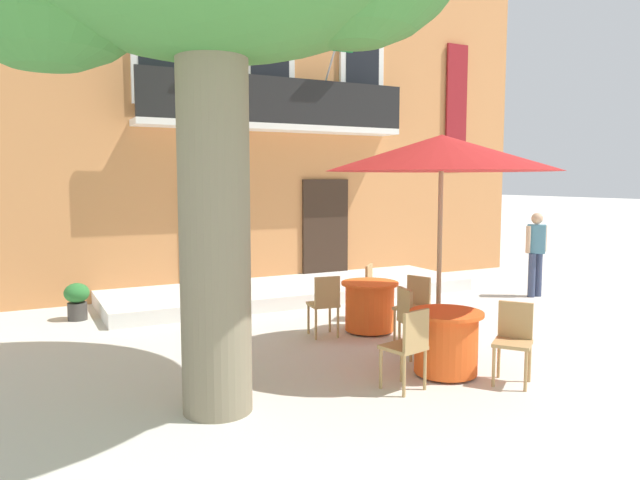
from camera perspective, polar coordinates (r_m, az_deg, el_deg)
ground_plane at (r=8.67m, az=11.03°, el=-9.63°), size 120.00×120.00×0.00m
building_facade at (r=14.42m, az=-7.98°, el=11.56°), size 13.00×5.09×7.50m
entrance_step_platform at (r=11.68m, az=-2.70°, el=-4.88°), size 7.16×2.20×0.25m
cafe_table_near_tree at (r=7.22m, az=12.01°, el=-9.59°), size 0.86×0.86×0.76m
cafe_chair_near_tree_0 at (r=7.13m, az=18.11°, el=-8.82°), size 0.56×0.56×0.91m
cafe_chair_near_tree_1 at (r=7.80m, az=8.82°, el=-7.34°), size 0.46×0.46×0.91m
cafe_chair_near_tree_2 at (r=6.58m, az=8.50°, el=-9.82°), size 0.48×0.48×0.91m
cafe_table_middle at (r=9.05m, az=4.79°, el=-6.34°), size 0.86×0.86×0.76m
cafe_chair_middle_0 at (r=8.66m, az=9.07°, el=-6.02°), size 0.51×0.51×0.91m
cafe_chair_middle_1 at (r=9.76m, az=5.31°, el=-4.63°), size 0.57×0.57×0.91m
cafe_chair_middle_2 at (r=8.67m, az=0.47°, el=-5.93°), size 0.45×0.45×0.91m
cafe_umbrella at (r=7.58m, az=11.60°, el=8.09°), size 2.90×2.90×2.85m
ground_planter_left at (r=10.54m, az=-22.32°, el=-5.29°), size 0.40×0.40×0.61m
pedestrian_near_entrance at (r=12.33m, az=20.05°, el=-0.87°), size 0.53×0.40×1.65m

